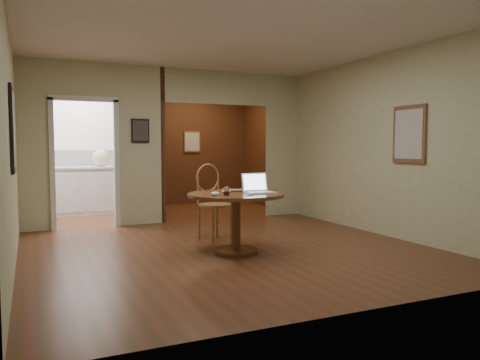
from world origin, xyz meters
name	(u,v)px	position (x,y,z in m)	size (l,w,h in m)	color
floor	(231,250)	(0.00, 0.00, 0.00)	(5.00, 5.00, 0.00)	#4C2B15
room_shell	(140,149)	(-0.47, 3.10, 1.29)	(5.20, 7.50, 5.00)	silver
dining_table	(236,209)	(0.00, -0.17, 0.56)	(1.20, 1.20, 0.75)	brown
chair	(212,197)	(0.07, 0.84, 0.60)	(0.57, 0.57, 1.08)	olive
open_laptop	(257,188)	(0.27, -0.22, 0.82)	(0.35, 0.30, 0.25)	white
closed_laptop	(236,191)	(0.09, 0.03, 0.76)	(0.34, 0.22, 0.03)	silver
mouse	(215,194)	(-0.35, -0.35, 0.77)	(0.12, 0.07, 0.05)	white
wine_glass	(227,191)	(-0.19, -0.33, 0.80)	(0.10, 0.10, 0.11)	white
pen	(249,196)	(0.02, -0.52, 0.75)	(0.01, 0.01, 0.13)	#0E0D5B
kitchen_cabinet	(84,190)	(-1.35, 4.20, 0.47)	(2.06, 0.60, 0.94)	silver
grocery_bag	(101,158)	(-1.03, 4.20, 1.11)	(0.33, 0.28, 0.33)	#C1B68D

